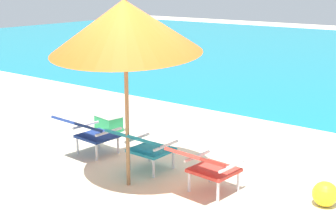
% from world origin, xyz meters
% --- Properties ---
extents(ground_plane, '(40.00, 40.00, 0.00)m').
position_xyz_m(ground_plane, '(0.00, 4.00, 0.00)').
color(ground_plane, beige).
extents(lounge_chair_left, '(0.59, 0.91, 0.68)m').
position_xyz_m(lounge_chair_left, '(-1.07, -0.04, 0.40)').
color(lounge_chair_left, navy).
rests_on(lounge_chair_left, ground_plane).
extents(lounge_chair_center, '(0.56, 0.88, 0.68)m').
position_xyz_m(lounge_chair_center, '(-0.02, -0.02, 0.40)').
color(lounge_chair_center, teal).
rests_on(lounge_chair_center, ground_plane).
extents(lounge_chair_right, '(0.60, 0.91, 0.68)m').
position_xyz_m(lounge_chair_right, '(1.05, -0.12, 0.40)').
color(lounge_chair_right, red).
rests_on(lounge_chair_right, ground_plane).
extents(beach_umbrella_center, '(2.39, 2.42, 2.40)m').
position_xyz_m(beach_umbrella_center, '(0.09, -0.44, 2.01)').
color(beach_umbrella_center, olive).
rests_on(beach_umbrella_center, ground_plane).
extents(beach_ball, '(0.30, 0.30, 0.30)m').
position_xyz_m(beach_ball, '(2.30, 0.50, 0.15)').
color(beach_ball, yellow).
rests_on(beach_ball, ground_plane).
extents(cooler_box, '(0.52, 0.40, 0.32)m').
position_xyz_m(cooler_box, '(-1.77, 1.09, 0.16)').
color(cooler_box, '#1E844C').
rests_on(cooler_box, ground_plane).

